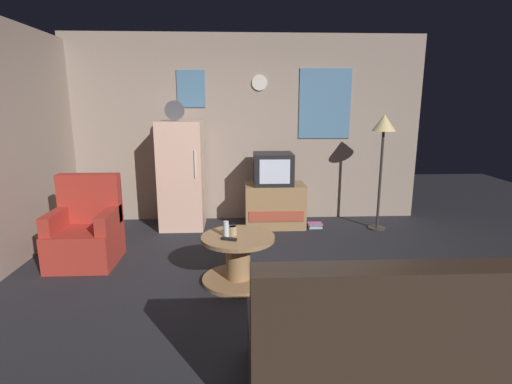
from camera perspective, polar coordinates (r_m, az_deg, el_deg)
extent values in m
plane|color=#232328|center=(3.89, -0.61, -13.85)|extent=(12.00, 12.00, 0.00)
cube|color=gray|center=(5.94, -1.53, 8.99)|extent=(5.20, 0.10, 2.70)
cube|color=teal|center=(6.00, 9.91, 12.40)|extent=(0.76, 0.02, 1.00)
cube|color=teal|center=(5.90, -9.36, 14.47)|extent=(0.40, 0.02, 0.52)
cylinder|color=silver|center=(5.88, 0.49, 15.48)|extent=(0.22, 0.03, 0.22)
cube|color=beige|center=(5.64, -10.64, 2.40)|extent=(0.60, 0.60, 1.50)
cylinder|color=silver|center=(5.28, -8.80, 3.98)|extent=(0.02, 0.02, 0.36)
cylinder|color=#4C4C51|center=(5.48, -11.67, 11.44)|extent=(0.26, 0.04, 0.26)
cube|color=#9E754C|center=(5.67, 2.72, -1.90)|extent=(0.84, 0.52, 0.62)
cube|color=#AD4733|center=(5.44, 2.97, -3.55)|extent=(0.76, 0.01, 0.15)
cube|color=black|center=(5.56, 2.48, 3.38)|extent=(0.54, 0.50, 0.44)
cube|color=silver|center=(5.31, 2.72, 2.93)|extent=(0.41, 0.01, 0.33)
cylinder|color=#332D28|center=(5.87, 17.01, -4.96)|extent=(0.24, 0.24, 0.02)
cylinder|color=#332D28|center=(5.71, 17.46, 1.65)|extent=(0.04, 0.04, 1.40)
cone|color=#F2D18C|center=(5.62, 17.99, 9.48)|extent=(0.32, 0.32, 0.22)
cylinder|color=#9E754C|center=(4.04, -2.55, -12.46)|extent=(0.72, 0.72, 0.04)
cylinder|color=#9E754C|center=(3.95, -2.59, -9.60)|extent=(0.24, 0.24, 0.44)
cylinder|color=#9E754C|center=(3.88, -2.62, -6.62)|extent=(0.72, 0.72, 0.04)
cylinder|color=silver|center=(3.85, -4.33, -5.30)|extent=(0.05, 0.05, 0.15)
cylinder|color=silver|center=(3.89, -3.42, -5.56)|extent=(0.08, 0.08, 0.09)
cylinder|color=tan|center=(3.88, -3.33, -5.59)|extent=(0.08, 0.08, 0.09)
cube|color=black|center=(3.76, -3.92, -6.77)|extent=(0.16, 0.10, 0.02)
cube|color=#A52D23|center=(4.78, -23.38, -7.16)|extent=(0.68, 0.68, 0.40)
cube|color=#A52D23|center=(4.88, -22.83, -0.82)|extent=(0.68, 0.16, 0.56)
cube|color=#A52D23|center=(4.80, -26.84, -3.66)|extent=(0.12, 0.60, 0.20)
cube|color=#A52D23|center=(4.60, -20.44, -3.74)|extent=(0.12, 0.60, 0.20)
cube|color=#38281E|center=(2.80, 18.00, -21.35)|extent=(1.70, 0.80, 0.40)
cube|color=#38281E|center=(2.33, 21.46, -15.87)|extent=(1.70, 0.20, 0.52)
cube|color=#97C0C0|center=(5.73, 8.49, -4.95)|extent=(0.19, 0.17, 0.02)
cube|color=#438467|center=(5.73, 8.50, -4.73)|extent=(0.16, 0.13, 0.02)
cube|color=#B85B9F|center=(5.72, 8.50, -4.53)|extent=(0.20, 0.15, 0.02)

